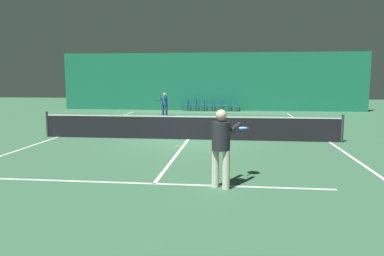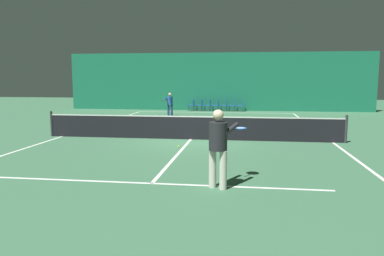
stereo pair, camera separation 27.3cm
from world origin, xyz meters
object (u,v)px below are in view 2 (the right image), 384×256
(courtside_chair_1, at_px, (200,104))
(tennis_ball, at_px, (179,146))
(player_far, at_px, (170,103))
(courtside_chair_0, at_px, (192,104))
(courtside_chair_3, at_px, (217,105))
(courtside_chair_5, at_px, (233,105))
(courtside_chair_6, at_px, (242,105))
(tennis_net, at_px, (191,127))
(courtside_chair_4, at_px, (225,105))
(player_near, at_px, (219,143))
(courtside_chair_2, at_px, (208,104))

(courtside_chair_1, xyz_separation_m, tennis_ball, (1.01, -14.96, -0.45))
(player_far, height_order, courtside_chair_0, player_far)
(courtside_chair_0, relative_size, courtside_chair_1, 1.00)
(courtside_chair_1, bearing_deg, player_far, -18.66)
(courtside_chair_3, bearing_deg, courtside_chair_5, 90.00)
(courtside_chair_0, distance_m, courtside_chair_6, 3.69)
(tennis_net, height_order, courtside_chair_0, tennis_net)
(tennis_net, relative_size, courtside_chair_1, 14.29)
(courtside_chair_4, height_order, courtside_chair_5, same)
(courtside_chair_0, bearing_deg, player_far, -11.07)
(tennis_net, bearing_deg, courtside_chair_3, 89.78)
(courtside_chair_0, xyz_separation_m, courtside_chair_4, (2.46, 0.00, 0.00))
(courtside_chair_0, xyz_separation_m, courtside_chair_5, (3.08, 0.00, 0.00))
(player_far, bearing_deg, tennis_ball, 26.94)
(player_near, height_order, courtside_chair_4, player_near)
(courtside_chair_3, xyz_separation_m, courtside_chair_5, (1.23, 0.00, 0.00))
(player_near, height_order, courtside_chair_1, player_near)
(courtside_chair_1, height_order, courtside_chair_4, same)
(player_far, xyz_separation_m, courtside_chair_4, (3.31, 4.33, -0.39))
(courtside_chair_0, relative_size, tennis_ball, 12.73)
(courtside_chair_1, xyz_separation_m, courtside_chair_5, (2.46, 0.00, 0.00))
(tennis_net, bearing_deg, courtside_chair_5, 84.45)
(player_far, height_order, tennis_ball, player_far)
(courtside_chair_6, relative_size, tennis_ball, 12.73)
(player_near, distance_m, tennis_ball, 5.15)
(courtside_chair_3, height_order, courtside_chair_5, same)
(courtside_chair_3, xyz_separation_m, courtside_chair_6, (1.85, 0.00, 0.00))
(tennis_net, distance_m, courtside_chair_6, 13.32)
(courtside_chair_1, xyz_separation_m, courtside_chair_3, (1.23, 0.00, 0.00))
(tennis_net, distance_m, courtside_chair_2, 13.19)
(courtside_chair_1, xyz_separation_m, courtside_chair_2, (0.62, 0.00, 0.00))
(courtside_chair_1, relative_size, courtside_chair_2, 1.00)
(courtside_chair_1, distance_m, tennis_ball, 15.01)
(courtside_chair_0, relative_size, courtside_chair_4, 1.00)
(tennis_net, xyz_separation_m, courtside_chair_6, (1.90, 13.18, -0.03))
(courtside_chair_6, bearing_deg, tennis_net, -8.19)
(player_near, relative_size, tennis_ball, 26.83)
(player_far, bearing_deg, player_near, 29.18)
(courtside_chair_5, distance_m, tennis_ball, 15.04)
(player_far, distance_m, courtside_chair_5, 5.86)
(player_near, xyz_separation_m, tennis_ball, (-1.74, 4.74, -1.00))
(courtside_chair_1, bearing_deg, courtside_chair_5, 90.00)
(courtside_chair_1, distance_m, courtside_chair_4, 1.85)
(player_near, relative_size, courtside_chair_6, 2.11)
(courtside_chair_1, height_order, courtside_chair_5, same)
(courtside_chair_4, bearing_deg, player_far, -37.38)
(courtside_chair_5, bearing_deg, player_near, 0.85)
(player_far, relative_size, courtside_chair_2, 1.79)
(tennis_net, relative_size, player_near, 6.78)
(player_far, xyz_separation_m, tennis_ball, (2.47, -10.63, -0.85))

